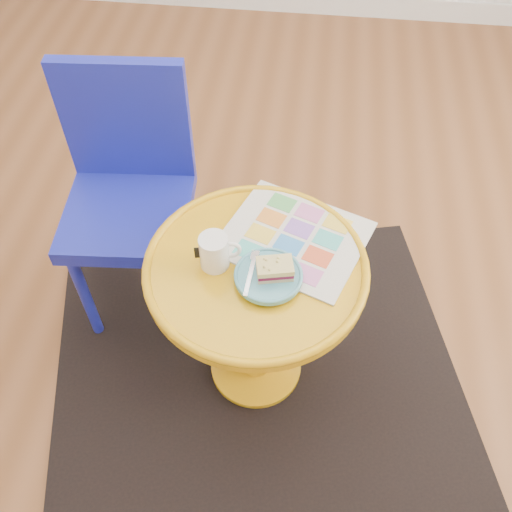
# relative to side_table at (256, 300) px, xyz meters

# --- Properties ---
(floor) EXTENTS (4.00, 4.00, 0.00)m
(floor) POSITION_rel_side_table_xyz_m (-0.14, 0.35, -0.40)
(floor) COLOR brown
(floor) RESTS_ON ground
(room_walls) EXTENTS (4.00, 4.00, 4.00)m
(room_walls) POSITION_rel_side_table_xyz_m (-1.13, 1.34, -0.34)
(room_walls) COLOR silver
(room_walls) RESTS_ON ground
(rug) EXTENTS (1.53, 1.38, 0.01)m
(rug) POSITION_rel_side_table_xyz_m (0.00, -0.00, -0.39)
(rug) COLOR black
(rug) RESTS_ON ground
(side_table) EXTENTS (0.58, 0.58, 0.55)m
(side_table) POSITION_rel_side_table_xyz_m (0.00, 0.00, 0.00)
(side_table) COLOR gold
(side_table) RESTS_ON ground
(chair) EXTENTS (0.41, 0.41, 0.85)m
(chair) POSITION_rel_side_table_xyz_m (-0.43, 0.31, 0.10)
(chair) COLOR #1A22A9
(chair) RESTS_ON ground
(newspaper) EXTENTS (0.45, 0.41, 0.01)m
(newspaper) POSITION_rel_side_table_xyz_m (0.09, 0.10, 0.16)
(newspaper) COLOR silver
(newspaper) RESTS_ON side_table
(mug) EXTENTS (0.11, 0.07, 0.10)m
(mug) POSITION_rel_side_table_xyz_m (-0.10, -0.01, 0.21)
(mug) COLOR white
(mug) RESTS_ON side_table
(plate) EXTENTS (0.17, 0.17, 0.02)m
(plate) POSITION_rel_side_table_xyz_m (0.04, -0.04, 0.17)
(plate) COLOR #539EB1
(plate) RESTS_ON newspaper
(cake_slice) EXTENTS (0.10, 0.08, 0.04)m
(cake_slice) POSITION_rel_side_table_xyz_m (0.05, -0.04, 0.20)
(cake_slice) COLOR #D3BC8C
(cake_slice) RESTS_ON plate
(fork) EXTENTS (0.02, 0.14, 0.00)m
(fork) POSITION_rel_side_table_xyz_m (-0.01, -0.04, 0.18)
(fork) COLOR silver
(fork) RESTS_ON plate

